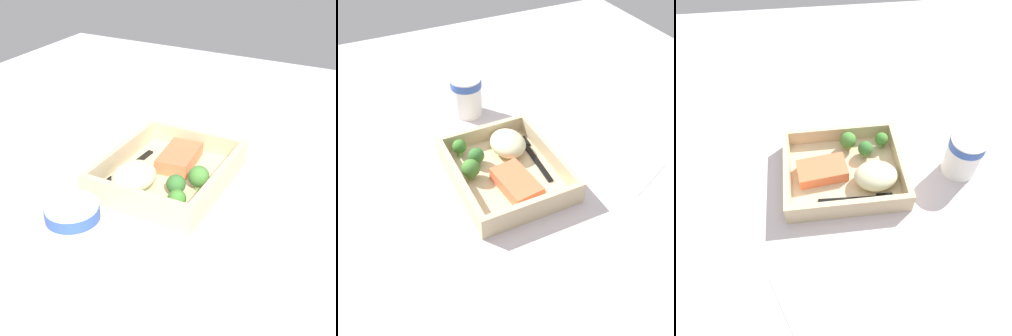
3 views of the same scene
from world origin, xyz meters
The scene contains 11 objects.
ground_plane centered at (0.00, 0.00, -1.00)cm, with size 160.00×160.00×2.00cm, color beige.
takeout_tray centered at (0.00, 0.00, 0.60)cm, with size 25.72×21.53×1.20cm, color #CBB68C.
tray_rim centered at (0.00, 0.00, 3.11)cm, with size 25.72×21.53×3.82cm.
salmon_fillet centered at (-4.77, 0.29, 2.56)cm, with size 10.55×6.21×2.73cm, color #F56F43.
mashed_potatoes centered at (6.34, -3.44, 3.42)cm, with size 9.20×7.49×4.43cm, color beige.
broccoli_floret_1 centered at (5.37, 4.35, 3.39)cm, with size 3.40×3.40×3.97cm.
broccoli_floret_2 centered at (1.79, 6.99, 3.77)cm, with size 3.78×3.78×4.56cm.
broccoli_floret_3 centered at (9.48, 6.60, 3.58)cm, with size 3.06×3.06×4.03cm.
fork centered at (2.45, -7.62, 1.42)cm, with size 15.87×2.49×0.44cm.
paper_cup centered at (25.65, -1.42, 5.48)cm, with size 7.61×7.61×9.80cm.
receipt_slip centered at (-9.36, -25.27, 0.12)cm, with size 9.57×12.63×0.24cm, color white.
Camera 2 is at (-53.64, 25.39, 57.14)cm, focal length 42.00 mm.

